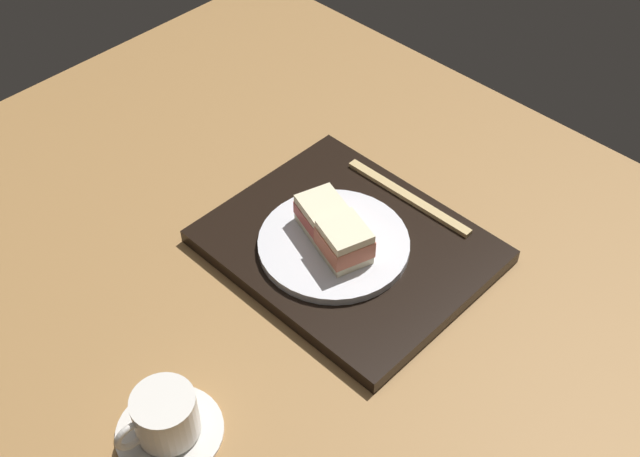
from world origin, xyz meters
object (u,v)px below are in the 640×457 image
(sandwich_near, at_px, (346,243))
(coffee_cup, at_px, (166,419))
(sandwich_far, at_px, (322,214))
(chopsticks_pair, at_px, (408,197))
(sandwich_plate, at_px, (334,244))

(sandwich_near, distance_m, coffee_cup, 0.33)
(sandwich_far, height_order, chopsticks_pair, sandwich_far)
(sandwich_plate, bearing_deg, sandwich_near, 162.82)
(sandwich_near, relative_size, sandwich_far, 1.00)
(sandwich_near, bearing_deg, coffee_cup, 94.00)
(sandwich_far, xyz_separation_m, coffee_cup, (-0.09, 0.35, -0.03))
(sandwich_near, height_order, chopsticks_pair, sandwich_near)
(sandwich_near, height_order, sandwich_far, sandwich_near)
(chopsticks_pair, bearing_deg, sandwich_far, 72.83)
(sandwich_far, bearing_deg, sandwich_near, 162.82)
(sandwich_plate, relative_size, sandwich_near, 2.66)
(sandwich_far, relative_size, chopsticks_pair, 0.35)
(chopsticks_pair, xyz_separation_m, coffee_cup, (-0.04, 0.49, 0.01))
(sandwich_plate, relative_size, sandwich_far, 2.67)
(sandwich_near, relative_size, chopsticks_pair, 0.36)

